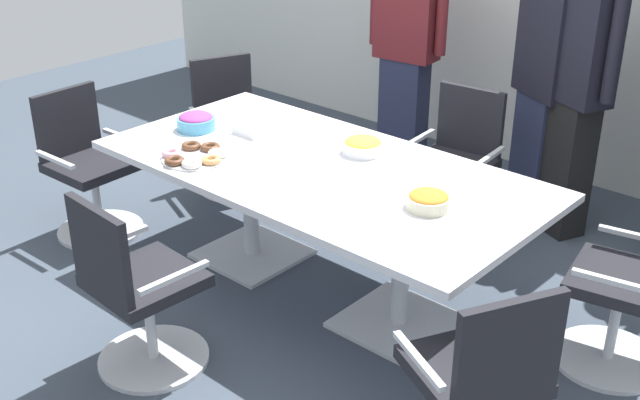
{
  "coord_description": "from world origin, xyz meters",
  "views": [
    {
      "loc": [
        2.57,
        -2.88,
        2.41
      ],
      "look_at": [
        0.0,
        0.0,
        0.55
      ],
      "focal_mm": 44.82,
      "sensor_mm": 36.0,
      "label": 1
    }
  ],
  "objects_px": {
    "person_standing_2": "(576,86)",
    "napkin_pile": "(254,128)",
    "person_standing_0": "(406,47)",
    "office_chair_0": "(455,171)",
    "office_chair_1": "(232,132)",
    "snack_bowl_chips_orange": "(428,200)",
    "snack_bowl_chips_yellow": "(363,145)",
    "conference_table": "(320,187)",
    "office_chair_5": "(632,293)",
    "donut_platter": "(195,156)",
    "snack_bowl_candy_mix": "(196,121)",
    "office_chair_2": "(88,172)",
    "office_chair_4": "(479,390)",
    "office_chair_3": "(137,294)",
    "person_standing_1": "(546,83)"
  },
  "relations": [
    {
      "from": "person_standing_0",
      "to": "napkin_pile",
      "type": "height_order",
      "value": "person_standing_0"
    },
    {
      "from": "office_chair_4",
      "to": "snack_bowl_candy_mix",
      "type": "height_order",
      "value": "office_chair_4"
    },
    {
      "from": "snack_bowl_candy_mix",
      "to": "snack_bowl_chips_orange",
      "type": "height_order",
      "value": "snack_bowl_candy_mix"
    },
    {
      "from": "person_standing_1",
      "to": "snack_bowl_candy_mix",
      "type": "height_order",
      "value": "person_standing_1"
    },
    {
      "from": "snack_bowl_chips_orange",
      "to": "snack_bowl_chips_yellow",
      "type": "xyz_separation_m",
      "value": [
        -0.66,
        0.33,
        0.0
      ]
    },
    {
      "from": "snack_bowl_chips_yellow",
      "to": "donut_platter",
      "type": "bearing_deg",
      "value": -132.73
    },
    {
      "from": "office_chair_5",
      "to": "donut_platter",
      "type": "height_order",
      "value": "office_chair_5"
    },
    {
      "from": "office_chair_0",
      "to": "person_standing_0",
      "type": "xyz_separation_m",
      "value": [
        -0.85,
        0.61,
        0.52
      ]
    },
    {
      "from": "office_chair_3",
      "to": "office_chair_4",
      "type": "bearing_deg",
      "value": 20.0
    },
    {
      "from": "conference_table",
      "to": "office_chair_4",
      "type": "relative_size",
      "value": 2.64
    },
    {
      "from": "office_chair_0",
      "to": "office_chair_1",
      "type": "xyz_separation_m",
      "value": [
        -1.55,
        -0.47,
        0.0
      ]
    },
    {
      "from": "snack_bowl_chips_orange",
      "to": "napkin_pile",
      "type": "height_order",
      "value": "snack_bowl_chips_orange"
    },
    {
      "from": "office_chair_5",
      "to": "snack_bowl_chips_yellow",
      "type": "distance_m",
      "value": 1.56
    },
    {
      "from": "napkin_pile",
      "to": "snack_bowl_chips_orange",
      "type": "bearing_deg",
      "value": -6.35
    },
    {
      "from": "office_chair_5",
      "to": "person_standing_2",
      "type": "xyz_separation_m",
      "value": [
        -0.89,
        1.11,
        0.55
      ]
    },
    {
      "from": "conference_table",
      "to": "office_chair_0",
      "type": "xyz_separation_m",
      "value": [
        0.16,
        1.1,
        -0.22
      ]
    },
    {
      "from": "office_chair_1",
      "to": "snack_bowl_chips_orange",
      "type": "xyz_separation_m",
      "value": [
        2.11,
        -0.67,
        0.39
      ]
    },
    {
      "from": "office_chair_4",
      "to": "office_chair_5",
      "type": "bearing_deg",
      "value": 17.98
    },
    {
      "from": "office_chair_0",
      "to": "office_chair_3",
      "type": "xyz_separation_m",
      "value": [
        -0.32,
        -2.2,
        0.0
      ]
    },
    {
      "from": "person_standing_0",
      "to": "napkin_pile",
      "type": "bearing_deg",
      "value": 86.64
    },
    {
      "from": "person_standing_2",
      "to": "napkin_pile",
      "type": "height_order",
      "value": "person_standing_2"
    },
    {
      "from": "office_chair_1",
      "to": "napkin_pile",
      "type": "height_order",
      "value": "office_chair_1"
    },
    {
      "from": "conference_table",
      "to": "donut_platter",
      "type": "height_order",
      "value": "donut_platter"
    },
    {
      "from": "office_chair_3",
      "to": "office_chair_5",
      "type": "height_order",
      "value": "same"
    },
    {
      "from": "person_standing_2",
      "to": "office_chair_3",
      "type": "bearing_deg",
      "value": 97.46
    },
    {
      "from": "conference_table",
      "to": "office_chair_5",
      "type": "relative_size",
      "value": 2.64
    },
    {
      "from": "person_standing_0",
      "to": "person_standing_2",
      "type": "distance_m",
      "value": 1.36
    },
    {
      "from": "snack_bowl_candy_mix",
      "to": "conference_table",
      "type": "bearing_deg",
      "value": 4.92
    },
    {
      "from": "person_standing_1",
      "to": "napkin_pile",
      "type": "xyz_separation_m",
      "value": [
        -1.04,
        -1.54,
        -0.12
      ]
    },
    {
      "from": "person_standing_0",
      "to": "napkin_pile",
      "type": "relative_size",
      "value": 9.6
    },
    {
      "from": "office_chair_5",
      "to": "person_standing_0",
      "type": "bearing_deg",
      "value": 50.0
    },
    {
      "from": "office_chair_2",
      "to": "snack_bowl_candy_mix",
      "type": "xyz_separation_m",
      "value": [
        0.65,
        0.36,
        0.4
      ]
    },
    {
      "from": "office_chair_3",
      "to": "person_standing_0",
      "type": "xyz_separation_m",
      "value": [
        -0.53,
        2.8,
        0.52
      ]
    },
    {
      "from": "person_standing_0",
      "to": "person_standing_1",
      "type": "xyz_separation_m",
      "value": [
        1.12,
        -0.05,
        -0.02
      ]
    },
    {
      "from": "snack_bowl_candy_mix",
      "to": "office_chair_2",
      "type": "bearing_deg",
      "value": -151.28
    },
    {
      "from": "conference_table",
      "to": "office_chair_1",
      "type": "bearing_deg",
      "value": 155.62
    },
    {
      "from": "conference_table",
      "to": "office_chair_0",
      "type": "distance_m",
      "value": 1.13
    },
    {
      "from": "office_chair_3",
      "to": "snack_bowl_chips_yellow",
      "type": "height_order",
      "value": "office_chair_3"
    },
    {
      "from": "snack_bowl_candy_mix",
      "to": "office_chair_0",
      "type": "bearing_deg",
      "value": 47.99
    },
    {
      "from": "person_standing_2",
      "to": "person_standing_1",
      "type": "bearing_deg",
      "value": 2.42
    },
    {
      "from": "conference_table",
      "to": "snack_bowl_chips_orange",
      "type": "height_order",
      "value": "snack_bowl_chips_orange"
    },
    {
      "from": "conference_table",
      "to": "snack_bowl_chips_orange",
      "type": "xyz_separation_m",
      "value": [
        0.71,
        -0.04,
        0.17
      ]
    },
    {
      "from": "conference_table",
      "to": "office_chair_2",
      "type": "distance_m",
      "value": 1.63
    },
    {
      "from": "office_chair_2",
      "to": "person_standing_2",
      "type": "height_order",
      "value": "person_standing_2"
    },
    {
      "from": "office_chair_1",
      "to": "office_chair_3",
      "type": "height_order",
      "value": "same"
    },
    {
      "from": "person_standing_2",
      "to": "snack_bowl_chips_orange",
      "type": "height_order",
      "value": "person_standing_2"
    },
    {
      "from": "person_standing_0",
      "to": "donut_platter",
      "type": "bearing_deg",
      "value": 87.35
    },
    {
      "from": "person_standing_1",
      "to": "person_standing_2",
      "type": "bearing_deg",
      "value": -173.6
    },
    {
      "from": "office_chair_3",
      "to": "donut_platter",
      "type": "relative_size",
      "value": 2.53
    },
    {
      "from": "office_chair_0",
      "to": "office_chair_1",
      "type": "distance_m",
      "value": 1.62
    }
  ]
}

